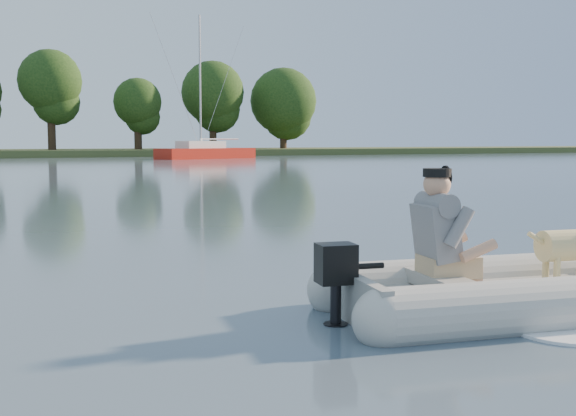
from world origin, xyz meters
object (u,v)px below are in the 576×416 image
man (438,228)px  dog (569,251)px  dinghy (511,246)px  sailboat (205,152)px

man → dog: size_ratio=1.16×
dinghy → sailboat: sailboat is taller
dog → sailboat: (12.51, 49.82, -0.02)m
dinghy → dog: (0.65, -0.04, -0.07)m
man → sailboat: sailboat is taller
sailboat → man: bearing=-125.1°
dinghy → dog: bearing=4.6°
dinghy → sailboat: (13.15, 49.78, -0.09)m
dinghy → dog: size_ratio=4.98×
dinghy → sailboat: 51.48m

